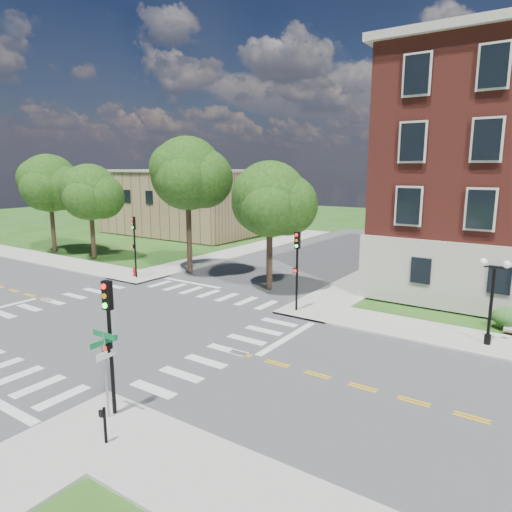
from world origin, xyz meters
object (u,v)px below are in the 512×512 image
Objects in this scene: traffic_signal_se at (109,330)px; push_button_post at (104,423)px; twin_lamp_west at (492,297)px; street_sign_pole at (105,358)px; traffic_signal_nw at (134,239)px; fire_hydrant at (135,272)px; traffic_signal_ne at (297,261)px.

traffic_signal_se is 4.00× the size of push_button_post.
twin_lamp_west reaches higher than street_sign_pole.
traffic_signal_nw reaches higher than fire_hydrant.
fire_hydrant is (-25.50, 0.11, -2.06)m from twin_lamp_west.
traffic_signal_nw is 6.40× the size of fire_hydrant.
street_sign_pole is 2.58× the size of push_button_post.
street_sign_pole is at bearing -77.48° from traffic_signal_se.
traffic_signal_se is 2.99m from push_button_post.
traffic_signal_ne reaches higher than fire_hydrant.
traffic_signal_se is 1.00× the size of traffic_signal_ne.
traffic_signal_se is 1.13× the size of twin_lamp_west.
traffic_signal_se is 20.84m from traffic_signal_nw.
fire_hydrant is (-15.64, 14.86, -1.84)m from street_sign_pole.
twin_lamp_west is (10.42, 0.48, -0.66)m from traffic_signal_ne.
traffic_signal_ne is 6.40× the size of fire_hydrant.
traffic_signal_ne is 1.13× the size of twin_lamp_west.
traffic_signal_se is 21.51m from fire_hydrant.
traffic_signal_ne is at bearing -1.32° from traffic_signal_nw.
twin_lamp_west reaches higher than push_button_post.
fire_hydrant is (-15.57, 14.59, -2.72)m from traffic_signal_se.
fire_hydrant is (-15.07, 0.59, -2.72)m from traffic_signal_ne.
twin_lamp_west is 1.36× the size of street_sign_pole.
traffic_signal_se is 14.01m from traffic_signal_ne.
traffic_signal_se is at bearing -43.46° from traffic_signal_nw.
traffic_signal_nw is at bearing 178.68° from traffic_signal_ne.
push_button_post is (16.34, -15.66, -2.39)m from traffic_signal_nw.
push_button_post is (1.72, -15.32, -2.39)m from traffic_signal_ne.
traffic_signal_ne is 10.46m from twin_lamp_west.
street_sign_pole is at bearing -43.89° from traffic_signal_nw.
traffic_signal_nw reaches higher than push_button_post.
twin_lamp_west is 17.75m from street_sign_pole.
push_button_post is (-8.71, -15.80, -1.73)m from twin_lamp_west.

